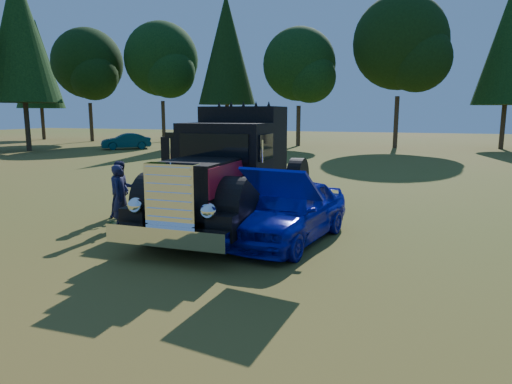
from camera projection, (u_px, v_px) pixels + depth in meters
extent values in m
plane|color=#405C1B|center=(164.00, 237.00, 10.60)|extent=(120.00, 120.00, 0.00)
cylinder|color=#2D2116|center=(43.00, 119.00, 48.41)|extent=(0.36, 0.36, 4.32)
cone|color=black|center=(38.00, 64.00, 47.44)|extent=(4.80, 4.80, 9.00)
cylinder|color=#2D2116|center=(91.00, 122.00, 45.29)|extent=(0.36, 0.36, 3.78)
sphere|color=black|center=(88.00, 63.00, 44.31)|extent=(6.72, 6.72, 6.72)
sphere|color=black|center=(94.00, 76.00, 43.34)|extent=(4.62, 4.62, 4.62)
cylinder|color=#2D2116|center=(164.00, 121.00, 44.90)|extent=(0.36, 0.36, 3.96)
sphere|color=black|center=(161.00, 59.00, 43.88)|extent=(7.04, 7.04, 7.04)
sphere|color=black|center=(169.00, 72.00, 42.86)|extent=(4.84, 4.84, 4.84)
cylinder|color=#2D2116|center=(227.00, 118.00, 42.14)|extent=(0.36, 0.36, 4.68)
cone|color=black|center=(226.00, 49.00, 41.09)|extent=(5.20, 5.20, 9.75)
cylinder|color=#2D2116|center=(298.00, 126.00, 39.08)|extent=(0.36, 0.36, 3.42)
sphere|color=black|center=(299.00, 64.00, 38.20)|extent=(6.08, 6.08, 6.08)
sphere|color=black|center=(310.00, 77.00, 37.32)|extent=(4.18, 4.18, 4.18)
cylinder|color=#2D2116|center=(396.00, 122.00, 36.93)|extent=(0.36, 0.36, 4.14)
sphere|color=black|center=(400.00, 42.00, 35.86)|extent=(7.36, 7.36, 7.36)
sphere|color=black|center=(418.00, 59.00, 34.80)|extent=(5.06, 5.06, 5.06)
cylinder|color=#2D2116|center=(503.00, 120.00, 35.74)|extent=(0.36, 0.36, 4.50)
cone|color=black|center=(510.00, 42.00, 34.73)|extent=(5.00, 5.00, 9.38)
cylinder|color=#2D2116|center=(27.00, 119.00, 34.00)|extent=(0.36, 0.36, 4.68)
cone|color=black|center=(19.00, 34.00, 32.95)|extent=(5.20, 5.20, 9.75)
cylinder|color=black|center=(153.00, 218.00, 10.04)|extent=(0.32, 1.10, 1.10)
cylinder|color=black|center=(242.00, 226.00, 9.37)|extent=(0.32, 1.10, 1.10)
cylinder|color=black|center=(233.00, 186.00, 14.52)|extent=(0.32, 1.10, 1.10)
cylinder|color=black|center=(297.00, 189.00, 13.84)|extent=(0.32, 1.10, 1.10)
cylinder|color=black|center=(243.00, 186.00, 14.41)|extent=(0.32, 1.10, 1.10)
cylinder|color=black|center=(287.00, 189.00, 13.95)|extent=(0.32, 1.10, 1.10)
cube|color=black|center=(239.00, 197.00, 12.12)|extent=(1.60, 6.40, 0.28)
cube|color=white|center=(166.00, 237.00, 8.54)|extent=(2.50, 0.22, 0.36)
cube|color=white|center=(173.00, 197.00, 8.70)|extent=(1.05, 0.30, 1.30)
cube|color=black|center=(197.00, 186.00, 9.67)|extent=(1.35, 1.80, 1.10)
cube|color=maroon|center=(168.00, 176.00, 9.86)|extent=(0.02, 1.80, 0.60)
cube|color=maroon|center=(227.00, 179.00, 9.42)|extent=(0.02, 1.80, 0.60)
cylinder|color=black|center=(156.00, 201.00, 9.94)|extent=(0.55, 1.24, 1.24)
cylinder|color=black|center=(237.00, 206.00, 9.33)|extent=(0.55, 1.24, 1.24)
sphere|color=white|center=(136.00, 206.00, 8.92)|extent=(0.32, 0.32, 0.32)
sphere|color=white|center=(208.00, 211.00, 8.42)|extent=(0.32, 0.32, 0.32)
cube|color=black|center=(225.00, 167.00, 11.07)|extent=(2.05, 1.30, 2.10)
cube|color=black|center=(213.00, 148.00, 10.36)|extent=(1.70, 0.05, 0.65)
cube|color=black|center=(244.00, 154.00, 12.25)|extent=(2.05, 1.30, 2.50)
cube|color=black|center=(263.00, 175.00, 13.92)|extent=(2.00, 2.00, 0.35)
cube|color=black|center=(180.00, 165.00, 12.19)|extent=(1.10, 0.09, 1.50)
cube|color=brown|center=(181.00, 171.00, 12.26)|extent=(0.85, 0.04, 0.75)
imported|color=#080CB2|center=(290.00, 211.00, 10.14)|extent=(2.24, 4.19, 1.36)
cube|color=#080CB2|center=(282.00, 184.00, 8.34)|extent=(1.44, 1.13, 0.67)
imported|color=#1B233F|center=(121.00, 197.00, 11.26)|extent=(0.49, 0.65, 1.59)
imported|color=#20304C|center=(122.00, 189.00, 12.46)|extent=(0.93, 0.96, 1.55)
imported|color=#0B3E44|center=(126.00, 141.00, 35.77)|extent=(3.67, 3.44, 1.23)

